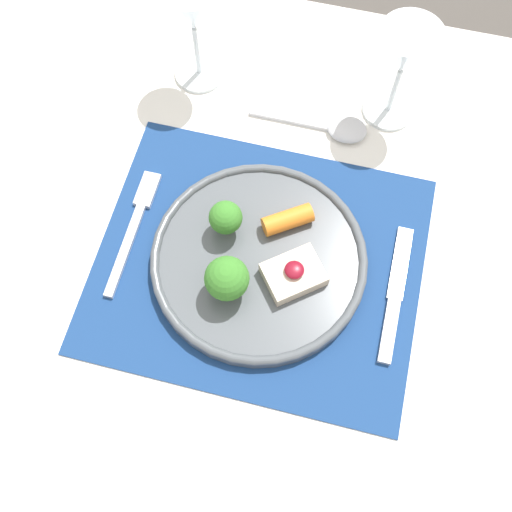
{
  "coord_description": "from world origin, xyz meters",
  "views": [
    {
      "loc": [
        0.07,
        -0.3,
        1.5
      ],
      "look_at": [
        -0.0,
        -0.0,
        0.8
      ],
      "focal_mm": 42.0,
      "sensor_mm": 36.0,
      "label": 1
    }
  ],
  "objects_px": {
    "dinner_plate": "(255,258)",
    "fork": "(135,223)",
    "spoon": "(338,128)",
    "wine_glass_near": "(405,57)",
    "wine_glass_far": "(192,14)",
    "knife": "(394,302)"
  },
  "relations": [
    {
      "from": "dinner_plate",
      "to": "fork",
      "type": "height_order",
      "value": "dinner_plate"
    },
    {
      "from": "spoon",
      "to": "wine_glass_near",
      "type": "xyz_separation_m",
      "value": [
        0.07,
        0.05,
        0.11
      ]
    },
    {
      "from": "wine_glass_near",
      "to": "wine_glass_far",
      "type": "distance_m",
      "value": 0.29
    },
    {
      "from": "knife",
      "to": "wine_glass_far",
      "type": "relative_size",
      "value": 1.15
    },
    {
      "from": "dinner_plate",
      "to": "spoon",
      "type": "bearing_deg",
      "value": 74.28
    },
    {
      "from": "spoon",
      "to": "wine_glass_near",
      "type": "height_order",
      "value": "wine_glass_near"
    },
    {
      "from": "wine_glass_near",
      "to": "wine_glass_far",
      "type": "relative_size",
      "value": 0.96
    },
    {
      "from": "spoon",
      "to": "wine_glass_far",
      "type": "relative_size",
      "value": 1.06
    },
    {
      "from": "dinner_plate",
      "to": "knife",
      "type": "xyz_separation_m",
      "value": [
        0.18,
        -0.01,
        -0.01
      ]
    },
    {
      "from": "knife",
      "to": "spoon",
      "type": "distance_m",
      "value": 0.27
    },
    {
      "from": "fork",
      "to": "spoon",
      "type": "relative_size",
      "value": 1.08
    },
    {
      "from": "dinner_plate",
      "to": "wine_glass_far",
      "type": "relative_size",
      "value": 1.72
    },
    {
      "from": "dinner_plate",
      "to": "wine_glass_near",
      "type": "height_order",
      "value": "wine_glass_near"
    },
    {
      "from": "dinner_plate",
      "to": "spoon",
      "type": "xyz_separation_m",
      "value": [
        0.07,
        0.23,
        -0.01
      ]
    },
    {
      "from": "wine_glass_near",
      "to": "knife",
      "type": "bearing_deg",
      "value": -79.83
    },
    {
      "from": "fork",
      "to": "wine_glass_far",
      "type": "height_order",
      "value": "wine_glass_far"
    },
    {
      "from": "spoon",
      "to": "wine_glass_far",
      "type": "bearing_deg",
      "value": 163.27
    },
    {
      "from": "dinner_plate",
      "to": "spoon",
      "type": "height_order",
      "value": "dinner_plate"
    },
    {
      "from": "wine_glass_far",
      "to": "dinner_plate",
      "type": "bearing_deg",
      "value": -61.04
    },
    {
      "from": "spoon",
      "to": "knife",
      "type": "bearing_deg",
      "value": -67.8
    },
    {
      "from": "fork",
      "to": "wine_glass_near",
      "type": "xyz_separation_m",
      "value": [
        0.3,
        0.27,
        0.11
      ]
    },
    {
      "from": "spoon",
      "to": "wine_glass_far",
      "type": "distance_m",
      "value": 0.26
    }
  ]
}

